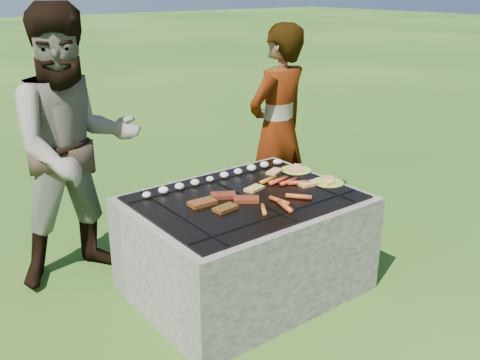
{
  "coord_description": "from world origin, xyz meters",
  "views": [
    {
      "loc": [
        -1.78,
        -2.28,
        1.79
      ],
      "look_at": [
        0.0,
        0.05,
        0.7
      ],
      "focal_mm": 40.0,
      "sensor_mm": 36.0,
      "label": 1
    }
  ],
  "objects_px": {
    "plate_far": "(296,170)",
    "bystander": "(75,148)",
    "fire_pit": "(245,247)",
    "plate_near": "(328,182)",
    "cook": "(278,129)"
  },
  "relations": [
    {
      "from": "plate_far",
      "to": "bystander",
      "type": "distance_m",
      "value": 1.42
    },
    {
      "from": "fire_pit",
      "to": "cook",
      "type": "distance_m",
      "value": 1.09
    },
    {
      "from": "fire_pit",
      "to": "bystander",
      "type": "distance_m",
      "value": 1.19
    },
    {
      "from": "cook",
      "to": "plate_far",
      "type": "bearing_deg",
      "value": 55.31
    },
    {
      "from": "plate_far",
      "to": "cook",
      "type": "bearing_deg",
      "value": 63.83
    },
    {
      "from": "plate_near",
      "to": "bystander",
      "type": "xyz_separation_m",
      "value": [
        -1.26,
        0.9,
        0.24
      ]
    },
    {
      "from": "plate_near",
      "to": "cook",
      "type": "height_order",
      "value": "cook"
    },
    {
      "from": "fire_pit",
      "to": "bystander",
      "type": "xyz_separation_m",
      "value": [
        -0.7,
        0.78,
        0.57
      ]
    },
    {
      "from": "fire_pit",
      "to": "plate_near",
      "type": "relative_size",
      "value": 6.15
    },
    {
      "from": "plate_far",
      "to": "plate_near",
      "type": "distance_m",
      "value": 0.29
    },
    {
      "from": "plate_near",
      "to": "cook",
      "type": "bearing_deg",
      "value": 73.83
    },
    {
      "from": "fire_pit",
      "to": "plate_far",
      "type": "height_order",
      "value": "plate_far"
    },
    {
      "from": "cook",
      "to": "bystander",
      "type": "distance_m",
      "value": 1.48
    },
    {
      "from": "fire_pit",
      "to": "cook",
      "type": "xyz_separation_m",
      "value": [
        0.77,
        0.6,
        0.48
      ]
    },
    {
      "from": "plate_far",
      "to": "fire_pit",
      "type": "bearing_deg",
      "value": -163.35
    }
  ]
}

